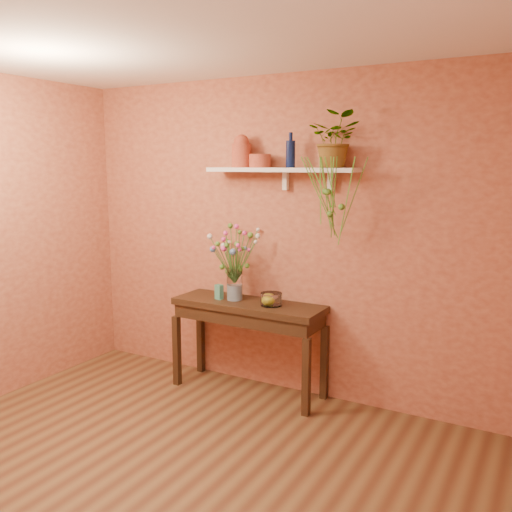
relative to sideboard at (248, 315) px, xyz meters
name	(u,v)px	position (x,y,z in m)	size (l,w,h in m)	color
room	(116,279)	(0.20, -1.77, 0.66)	(4.04, 4.04, 2.70)	brown
sideboard	(248,315)	(0.00, 0.00, 0.00)	(1.32, 0.43, 0.80)	#322214
wall_shelf	(282,170)	(0.26, 0.11, 1.23)	(1.30, 0.24, 0.19)	white
terracotta_jug	(241,152)	(-0.12, 0.11, 1.38)	(0.20, 0.20, 0.27)	#AC4D34
terracotta_pot	(260,161)	(0.06, 0.10, 1.31)	(0.18, 0.18, 0.11)	#AC4D34
blue_bottle	(291,153)	(0.34, 0.09, 1.36)	(0.08, 0.08, 0.28)	#091439
spider_plant	(336,140)	(0.73, 0.08, 1.46)	(0.38, 0.33, 0.42)	#406E1F
plant_fronds	(331,198)	(0.77, -0.09, 1.03)	(0.49, 0.34, 0.67)	#406E1F
glass_vase	(235,286)	(-0.14, 0.01, 0.24)	(0.13, 0.13, 0.28)	white
bouquet	(233,249)	(-0.16, 0.01, 0.56)	(0.51, 0.48, 0.50)	#386B28
glass_bowl	(271,300)	(0.23, -0.01, 0.17)	(0.18, 0.18, 0.11)	white
lemon	(269,300)	(0.21, -0.03, 0.16)	(0.08, 0.08, 0.08)	yellow
carton	(219,292)	(-0.27, -0.04, 0.18)	(0.06, 0.05, 0.13)	teal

